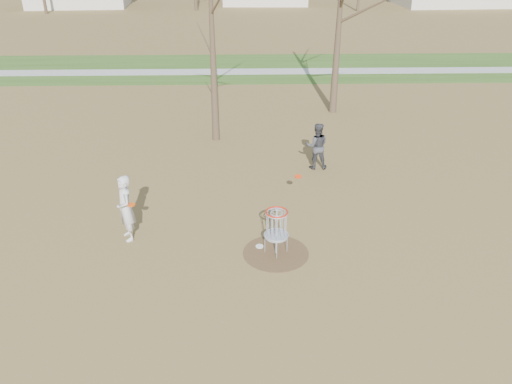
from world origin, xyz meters
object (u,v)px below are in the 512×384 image
player_standing (125,208)px  disc_grounded (260,246)px  disc_golf_basket (276,224)px  player_throwing (317,146)px

player_standing → disc_grounded: 3.86m
disc_grounded → disc_golf_basket: (0.43, -0.31, 0.89)m
player_standing → disc_golf_basket: 4.22m
player_standing → disc_grounded: player_standing is taller
player_standing → disc_grounded: bearing=55.8°
player_standing → disc_golf_basket: bearing=52.5°
player_standing → disc_grounded: size_ratio=8.79×
player_standing → player_throwing: 7.54m
player_throwing → disc_grounded: 5.73m
disc_golf_basket → disc_grounded: bearing=144.1°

